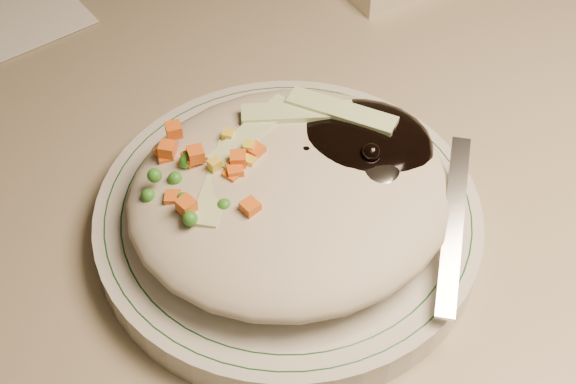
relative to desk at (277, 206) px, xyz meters
name	(u,v)px	position (x,y,z in m)	size (l,w,h in m)	color
desk	(277,206)	(0.00, 0.00, 0.00)	(1.40, 0.70, 0.74)	gray
plate	(288,220)	(-0.05, -0.18, 0.21)	(0.24, 0.24, 0.02)	beige
plate_rim	(288,209)	(-0.05, -0.18, 0.22)	(0.22, 0.22, 0.00)	#144723
meal	(295,185)	(-0.05, -0.18, 0.24)	(0.21, 0.19, 0.05)	#BEB29A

